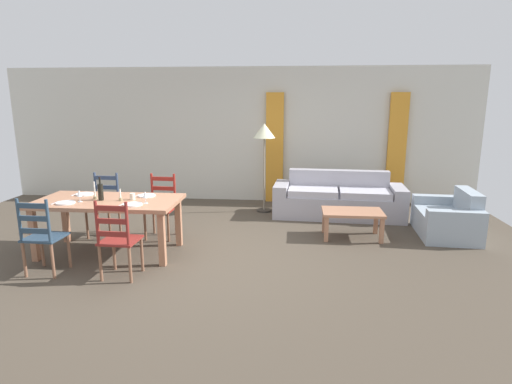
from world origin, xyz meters
The scene contains 27 objects.
ground_plane centered at (0.00, 0.00, -0.01)m, with size 9.60×9.60×0.02m, color #4A4034.
wall_far centered at (0.00, 3.30, 1.35)m, with size 9.60×0.16×2.70m, color beige.
curtain_panel_left centered at (0.78, 3.16, 1.10)m, with size 0.35×0.08×2.20m, color orange.
curtain_panel_right centered at (3.18, 3.16, 1.10)m, with size 0.35×0.08×2.20m, color orange.
dining_table centered at (-1.30, -0.02, 0.66)m, with size 1.90×0.96×0.75m.
dining_chair_near_left centered at (-1.77, -0.79, 0.48)m, with size 0.43×0.41×0.96m.
dining_chair_near_right centered at (-0.83, -0.81, 0.48)m, with size 0.44×0.42×0.96m.
dining_chair_far_left centered at (-1.71, 0.72, 0.48)m, with size 0.43×0.41×0.96m.
dining_chair_far_right centered at (-0.81, 0.73, 0.48)m, with size 0.44×0.42×0.96m.
dinner_plate_near_left centered at (-1.75, -0.27, 0.76)m, with size 0.24×0.24×0.02m, color white.
fork_near_left centered at (-1.90, -0.27, 0.75)m, with size 0.02×0.17×0.01m, color silver.
dinner_plate_near_right centered at (-0.85, -0.27, 0.76)m, with size 0.24×0.24×0.02m, color white.
fork_near_right centered at (-1.00, -0.27, 0.75)m, with size 0.02×0.17×0.01m, color silver.
dinner_plate_far_left centered at (-1.75, 0.23, 0.76)m, with size 0.24×0.24×0.02m, color white.
fork_far_left centered at (-1.90, 0.23, 0.75)m, with size 0.02×0.17×0.01m, color silver.
dinner_plate_far_right centered at (-0.85, 0.23, 0.76)m, with size 0.24×0.24×0.02m, color white.
fork_far_right centered at (-1.00, 0.23, 0.75)m, with size 0.02×0.17×0.01m, color silver.
wine_bottle centered at (-1.37, -0.05, 0.87)m, with size 0.07×0.07×0.32m.
wine_glass_near_left centered at (-1.60, -0.17, 0.86)m, with size 0.06×0.06×0.16m.
wine_glass_near_right centered at (-0.71, -0.17, 0.86)m, with size 0.06×0.06×0.16m.
coffee_cup_primary centered at (-0.96, 0.01, 0.80)m, with size 0.07×0.07×0.09m, color beige.
candle_tall centered at (-1.48, 0.00, 0.82)m, with size 0.05×0.05×0.24m.
candle_short centered at (-1.10, -0.06, 0.79)m, with size 0.05×0.05×0.16m.
couch centered at (1.99, 2.16, 0.29)m, with size 2.32×0.94×0.80m.
coffee_table centered at (2.08, 0.95, 0.36)m, with size 0.90×0.56×0.42m.
armchair_upholstered centered at (3.60, 1.19, 0.25)m, with size 0.87×1.21×0.72m.
standing_lamp centered at (0.63, 2.35, 1.41)m, with size 0.40×0.40×1.64m.
Camera 1 is at (1.20, -5.23, 2.06)m, focal length 29.23 mm.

